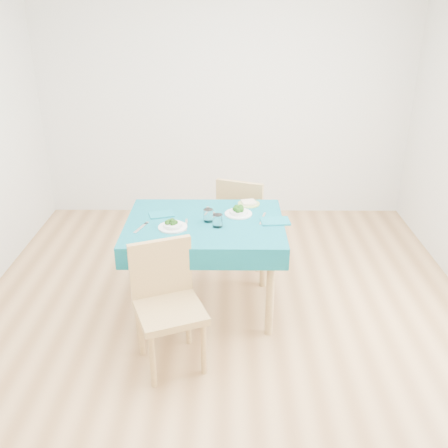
{
  "coord_description": "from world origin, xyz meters",
  "views": [
    {
      "loc": [
        0.02,
        -3.14,
        2.28
      ],
      "look_at": [
        0.0,
        0.0,
        0.85
      ],
      "focal_mm": 40.0,
      "sensor_mm": 36.0,
      "label": 1
    }
  ],
  "objects_px": {
    "table": "(205,266)",
    "bowl_near": "(173,224)",
    "side_plate": "(249,204)",
    "chair_near": "(169,298)",
    "bowl_far": "(238,211)",
    "chair_far": "(246,209)"
  },
  "relations": [
    {
      "from": "table",
      "to": "bowl_near",
      "type": "xyz_separation_m",
      "value": [
        -0.23,
        -0.11,
        0.41
      ]
    },
    {
      "from": "bowl_near",
      "to": "side_plate",
      "type": "distance_m",
      "value": 0.73
    },
    {
      "from": "chair_near",
      "to": "bowl_far",
      "type": "xyz_separation_m",
      "value": [
        0.46,
        0.81,
        0.27
      ]
    },
    {
      "from": "bowl_far",
      "to": "side_plate",
      "type": "height_order",
      "value": "bowl_far"
    },
    {
      "from": "table",
      "to": "chair_near",
      "type": "xyz_separation_m",
      "value": [
        -0.2,
        -0.67,
        0.14
      ]
    },
    {
      "from": "chair_near",
      "to": "side_plate",
      "type": "xyz_separation_m",
      "value": [
        0.54,
        1.02,
        0.24
      ]
    },
    {
      "from": "table",
      "to": "bowl_far",
      "type": "height_order",
      "value": "bowl_far"
    },
    {
      "from": "chair_near",
      "to": "bowl_near",
      "type": "distance_m",
      "value": 0.62
    },
    {
      "from": "bowl_near",
      "to": "side_plate",
      "type": "xyz_separation_m",
      "value": [
        0.57,
        0.46,
        -0.03
      ]
    },
    {
      "from": "side_plate",
      "to": "bowl_far",
      "type": "bearing_deg",
      "value": -112.69
    },
    {
      "from": "chair_far",
      "to": "side_plate",
      "type": "distance_m",
      "value": 0.52
    },
    {
      "from": "table",
      "to": "chair_far",
      "type": "relative_size",
      "value": 1.11
    },
    {
      "from": "chair_far",
      "to": "chair_near",
      "type": "bearing_deg",
      "value": 89.85
    },
    {
      "from": "chair_far",
      "to": "side_plate",
      "type": "bearing_deg",
      "value": 110.4
    },
    {
      "from": "bowl_near",
      "to": "table",
      "type": "bearing_deg",
      "value": 26.28
    },
    {
      "from": "chair_far",
      "to": "bowl_near",
      "type": "distance_m",
      "value": 1.11
    },
    {
      "from": "chair_near",
      "to": "bowl_far",
      "type": "height_order",
      "value": "chair_near"
    },
    {
      "from": "chair_far",
      "to": "bowl_far",
      "type": "relative_size",
      "value": 4.96
    },
    {
      "from": "side_plate",
      "to": "chair_near",
      "type": "bearing_deg",
      "value": -118.07
    },
    {
      "from": "bowl_far",
      "to": "bowl_near",
      "type": "bearing_deg",
      "value": -152.71
    },
    {
      "from": "chair_far",
      "to": "bowl_near",
      "type": "height_order",
      "value": "chair_far"
    },
    {
      "from": "chair_near",
      "to": "bowl_far",
      "type": "relative_size",
      "value": 4.96
    }
  ]
}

